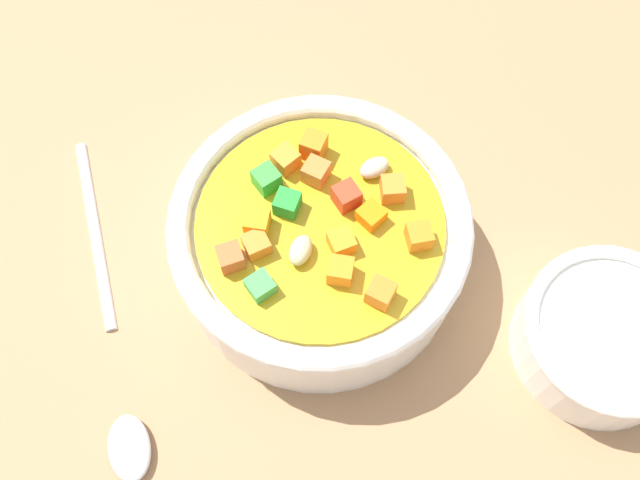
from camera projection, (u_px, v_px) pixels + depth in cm
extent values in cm
cube|color=#9E754F|center=(320.00, 265.00, 46.76)|extent=(140.00, 140.00, 2.00)
cylinder|color=white|center=(320.00, 243.00, 43.63)|extent=(17.71, 17.71, 4.93)
torus|color=white|center=(320.00, 222.00, 41.02)|extent=(18.07, 18.07, 1.42)
cylinder|color=#B8971A|center=(320.00, 224.00, 41.22)|extent=(14.80, 14.80, 0.40)
cube|color=green|center=(267.00, 179.00, 41.52)|extent=(1.89, 1.89, 1.37)
cube|color=orange|center=(419.00, 236.00, 39.96)|extent=(1.52, 1.52, 1.28)
ellipsoid|color=beige|center=(374.00, 168.00, 42.08)|extent=(1.95, 2.27, 0.98)
cube|color=#DC5B2B|center=(230.00, 257.00, 39.39)|extent=(1.69, 1.69, 1.28)
cube|color=green|center=(287.00, 203.00, 40.92)|extent=(1.81, 1.81, 1.20)
cube|color=orange|center=(311.00, 146.00, 42.42)|extent=(1.85, 1.85, 1.54)
cube|color=red|center=(346.00, 196.00, 41.02)|extent=(1.84, 1.84, 1.37)
cube|color=orange|center=(372.00, 222.00, 40.51)|extent=(1.93, 1.93, 0.99)
ellipsoid|color=#CCC68C|center=(300.00, 250.00, 39.65)|extent=(2.27, 1.93, 1.13)
cube|color=orange|center=(323.00, 171.00, 41.78)|extent=(1.90, 1.90, 1.32)
cube|color=orange|center=(285.00, 160.00, 42.15)|extent=(1.93, 1.93, 1.28)
cube|color=orange|center=(393.00, 189.00, 41.26)|extent=(1.38, 1.38, 1.32)
cube|color=orange|center=(257.00, 215.00, 40.56)|extent=(1.66, 1.66, 1.24)
cube|color=orange|center=(342.00, 242.00, 39.91)|extent=(1.73, 1.73, 1.06)
cube|color=orange|center=(340.00, 271.00, 39.01)|extent=(1.68, 1.68, 1.34)
cube|color=orange|center=(381.00, 293.00, 38.42)|extent=(1.90, 1.90, 1.36)
cube|color=green|center=(260.00, 286.00, 38.81)|extent=(1.89, 1.89, 0.97)
cube|color=orange|center=(256.00, 244.00, 39.84)|extent=(1.79, 1.79, 1.09)
cylinder|color=silver|center=(94.00, 230.00, 46.35)|extent=(14.06, 3.57, 0.75)
ellipsoid|color=silver|center=(129.00, 448.00, 40.19)|extent=(4.30, 3.16, 1.08)
cylinder|color=white|center=(603.00, 338.00, 41.68)|extent=(10.24, 10.24, 3.61)
torus|color=white|center=(616.00, 328.00, 39.87)|extent=(10.34, 10.34, 0.82)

